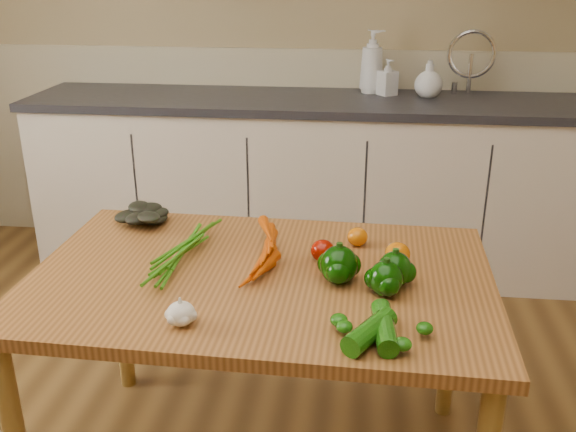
# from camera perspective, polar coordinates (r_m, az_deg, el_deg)

# --- Properties ---
(room) EXTENTS (4.04, 5.04, 2.64)m
(room) POSITION_cam_1_polar(r_m,az_deg,el_deg) (1.27, -14.10, 8.15)
(room) COLOR brown
(room) RESTS_ON ground
(counter_run) EXTENTS (2.84, 0.64, 1.14)m
(counter_run) POSITION_cam_1_polar(r_m,az_deg,el_deg) (3.36, 2.24, 3.05)
(counter_run) COLOR beige
(counter_run) RESTS_ON ground
(table) EXTENTS (1.33, 0.88, 0.70)m
(table) POSITION_cam_1_polar(r_m,az_deg,el_deg) (1.87, -2.40, -7.26)
(table) COLOR #9A5E2C
(table) RESTS_ON ground
(soap_bottle_a) EXTENTS (0.14, 0.14, 0.31)m
(soap_bottle_a) POSITION_cam_1_polar(r_m,az_deg,el_deg) (3.37, 7.47, 13.45)
(soap_bottle_a) COLOR silver
(soap_bottle_a) RESTS_ON counter_run
(soap_bottle_b) EXTENTS (0.11, 0.11, 0.18)m
(soap_bottle_b) POSITION_cam_1_polar(r_m,az_deg,el_deg) (3.33, 8.85, 12.09)
(soap_bottle_b) COLOR silver
(soap_bottle_b) RESTS_ON counter_run
(soap_bottle_c) EXTENTS (0.14, 0.14, 0.18)m
(soap_bottle_c) POSITION_cam_1_polar(r_m,az_deg,el_deg) (3.32, 12.43, 11.81)
(soap_bottle_c) COLOR silver
(soap_bottle_c) RESTS_ON counter_run
(carrot_bunch) EXTENTS (0.25, 0.19, 0.07)m
(carrot_bunch) POSITION_cam_1_polar(r_m,az_deg,el_deg) (1.89, -4.45, -3.24)
(carrot_bunch) COLOR #C44704
(carrot_bunch) RESTS_ON table
(leafy_greens) EXTENTS (0.19, 0.17, 0.09)m
(leafy_greens) POSITION_cam_1_polar(r_m,az_deg,el_deg) (2.19, -12.60, 0.24)
(leafy_greens) COLOR black
(leafy_greens) RESTS_ON table
(garlic_bulb) EXTENTS (0.07, 0.07, 0.06)m
(garlic_bulb) POSITION_cam_1_polar(r_m,az_deg,el_deg) (1.60, -9.51, -8.56)
(garlic_bulb) COLOR silver
(garlic_bulb) RESTS_ON table
(pepper_a) EXTENTS (0.11, 0.11, 0.11)m
(pepper_a) POSITION_cam_1_polar(r_m,az_deg,el_deg) (1.77, 4.55, -4.36)
(pepper_a) COLOR #083102
(pepper_a) RESTS_ON table
(pepper_b) EXTENTS (0.10, 0.10, 0.10)m
(pepper_b) POSITION_cam_1_polar(r_m,az_deg,el_deg) (1.78, 9.46, -4.70)
(pepper_b) COLOR #083102
(pepper_b) RESTS_ON table
(pepper_c) EXTENTS (0.09, 0.09, 0.09)m
(pepper_c) POSITION_cam_1_polar(r_m,az_deg,el_deg) (1.73, 8.67, -5.52)
(pepper_c) COLOR #083102
(pepper_c) RESTS_ON table
(tomato_a) EXTENTS (0.07, 0.07, 0.07)m
(tomato_a) POSITION_cam_1_polar(r_m,az_deg,el_deg) (1.90, 3.10, -3.08)
(tomato_a) COLOR #8B0F02
(tomato_a) RESTS_ON table
(tomato_b) EXTENTS (0.06, 0.06, 0.06)m
(tomato_b) POSITION_cam_1_polar(r_m,az_deg,el_deg) (2.01, 6.20, -1.84)
(tomato_b) COLOR #C85E05
(tomato_b) RESTS_ON table
(tomato_c) EXTENTS (0.07, 0.07, 0.07)m
(tomato_c) POSITION_cam_1_polar(r_m,az_deg,el_deg) (1.90, 9.71, -3.33)
(tomato_c) COLOR #C85E05
(tomato_c) RESTS_ON table
(zucchini_a) EXTENTS (0.06, 0.19, 0.05)m
(zucchini_a) POSITION_cam_1_polar(r_m,az_deg,el_deg) (1.55, 8.56, -9.76)
(zucchini_a) COLOR #124A08
(zucchini_a) RESTS_ON table
(zucchini_b) EXTENTS (0.13, 0.17, 0.05)m
(zucchini_b) POSITION_cam_1_polar(r_m,az_deg,el_deg) (1.53, 7.27, -10.16)
(zucchini_b) COLOR #124A08
(zucchini_b) RESTS_ON table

